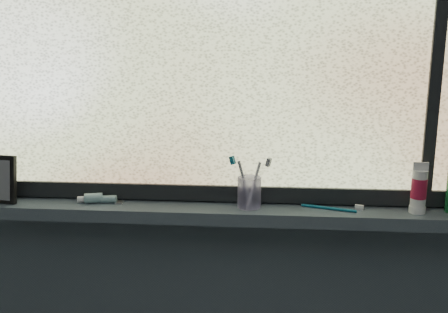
% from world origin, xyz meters
% --- Properties ---
extents(wall_back, '(3.00, 0.01, 2.50)m').
position_xyz_m(wall_back, '(0.00, 1.30, 1.25)').
color(wall_back, '#9EA3A8').
rests_on(wall_back, ground).
extents(windowsill, '(1.62, 0.14, 0.04)m').
position_xyz_m(windowsill, '(0.00, 1.23, 1.00)').
color(windowsill, '#434F5A').
rests_on(windowsill, wall_back).
extents(window_pane, '(1.50, 0.01, 1.00)m').
position_xyz_m(window_pane, '(0.00, 1.28, 1.53)').
color(window_pane, silver).
rests_on(window_pane, wall_back).
extents(frame_bottom, '(1.60, 0.03, 0.05)m').
position_xyz_m(frame_bottom, '(0.00, 1.28, 1.05)').
color(frame_bottom, black).
rests_on(frame_bottom, windowsill).
extents(frame_mullion, '(0.03, 0.03, 1.00)m').
position_xyz_m(frame_mullion, '(0.60, 1.28, 1.53)').
color(frame_mullion, black).
rests_on(frame_mullion, wall_back).
extents(toothpaste_tube, '(0.18, 0.08, 0.03)m').
position_xyz_m(toothpaste_tube, '(-0.41, 1.23, 1.04)').
color(toothpaste_tube, silver).
rests_on(toothpaste_tube, windowsill).
extents(toothbrush_cup, '(0.09, 0.09, 0.10)m').
position_xyz_m(toothbrush_cup, '(0.06, 1.23, 1.07)').
color(toothbrush_cup, '#AEA3D7').
rests_on(toothbrush_cup, windowsill).
extents(toothbrush_lying, '(0.20, 0.08, 0.01)m').
position_xyz_m(toothbrush_lying, '(0.31, 1.23, 1.03)').
color(toothbrush_lying, '#0D5E79').
rests_on(toothbrush_lying, windowsill).
extents(cream_tube, '(0.06, 0.06, 0.11)m').
position_xyz_m(cream_tube, '(0.57, 1.22, 1.10)').
color(cream_tube, silver).
rests_on(cream_tube, windowsill).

